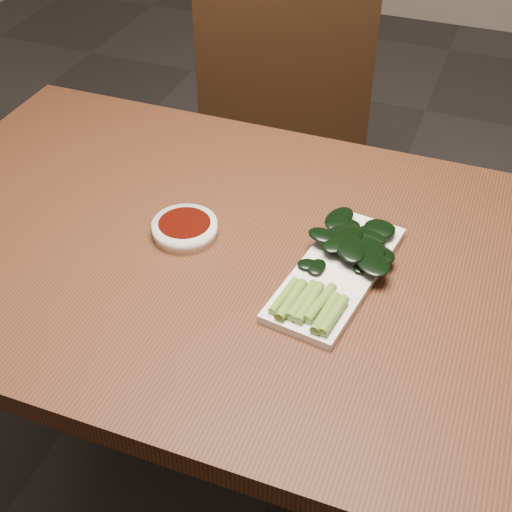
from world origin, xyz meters
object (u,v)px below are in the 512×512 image
Objects in this scene: table at (272,289)px; serving_plate at (336,273)px; gai_lan at (344,255)px; sauce_bowl at (185,228)px; chair_far at (285,161)px.

table is 0.14m from serving_plate.
sauce_bowl is at bearing -177.30° from gai_lan.
table is at bearing -94.41° from chair_far.
gai_lan is at bearing 8.45° from table.
gai_lan reaches higher than sauce_bowl.
gai_lan reaches higher than serving_plate.
gai_lan is (0.12, 0.02, 0.10)m from table.
serving_plate is 1.05× the size of gai_lan.
chair_far is 0.79m from gai_lan.
serving_plate is at bearing -101.56° from gai_lan.
chair_far is at bearing 93.58° from sauce_bowl.
sauce_bowl is 0.35× the size of serving_plate.
table is 0.18m from sauce_bowl.
table is at bearing 176.39° from serving_plate.
chair_far reaches higher than gai_lan.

